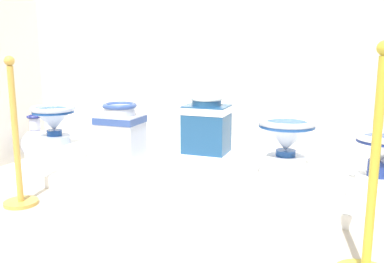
# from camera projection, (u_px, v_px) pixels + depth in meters

# --- Properties ---
(display_platform) EXTENTS (3.07, 0.90, 0.09)m
(display_platform) POSITION_uv_depth(u_px,v_px,m) (202.00, 180.00, 3.20)
(display_platform) COLOR white
(display_platform) RESTS_ON ground_plane
(plinth_block_central_ornate) EXTENTS (0.31, 0.36, 0.15)m
(plinth_block_central_ornate) POSITION_uv_depth(u_px,v_px,m) (56.00, 153.00, 3.53)
(plinth_block_central_ornate) COLOR white
(plinth_block_central_ornate) RESTS_ON display_platform
(antique_toilet_central_ornate) EXTENTS (0.35, 0.35, 0.31)m
(antique_toilet_central_ornate) POSITION_uv_depth(u_px,v_px,m) (54.00, 119.00, 3.48)
(antique_toilet_central_ornate) COLOR #9BACCC
(antique_toilet_central_ornate) RESTS_ON plinth_block_central_ornate
(plinth_block_leftmost) EXTENTS (0.36, 0.38, 0.09)m
(plinth_block_leftmost) POSITION_uv_depth(u_px,v_px,m) (122.00, 163.00, 3.35)
(plinth_block_leftmost) COLOR white
(plinth_block_leftmost) RESTS_ON display_platform
(antique_toilet_leftmost) EXTENTS (0.32, 0.28, 0.42)m
(antique_toilet_leftmost) POSITION_uv_depth(u_px,v_px,m) (120.00, 130.00, 3.30)
(antique_toilet_leftmost) COLOR #ABB5CE
(antique_toilet_leftmost) RESTS_ON plinth_block_leftmost
(plinth_block_tall_cobalt) EXTENTS (0.37, 0.35, 0.16)m
(plinth_block_tall_cobalt) POSITION_uv_depth(u_px,v_px,m) (206.00, 163.00, 3.21)
(plinth_block_tall_cobalt) COLOR white
(plinth_block_tall_cobalt) RESTS_ON display_platform
(antique_toilet_tall_cobalt) EXTENTS (0.32, 0.25, 0.42)m
(antique_toilet_tall_cobalt) POSITION_uv_depth(u_px,v_px,m) (207.00, 123.00, 3.15)
(antique_toilet_tall_cobalt) COLOR navy
(antique_toilet_tall_cobalt) RESTS_ON plinth_block_tall_cobalt
(plinth_block_broad_patterned) EXTENTS (0.29, 0.29, 0.12)m
(plinth_block_broad_patterned) POSITION_uv_depth(u_px,v_px,m) (285.00, 173.00, 3.02)
(plinth_block_broad_patterned) COLOR white
(plinth_block_broad_patterned) RESTS_ON display_platform
(antique_toilet_broad_patterned) EXTENTS (0.40, 0.40, 0.32)m
(antique_toilet_broad_patterned) POSITION_uv_depth(u_px,v_px,m) (286.00, 135.00, 2.97)
(antique_toilet_broad_patterned) COLOR #B0BBCF
(antique_toilet_broad_patterned) RESTS_ON plinth_block_broad_patterned
(plinth_block_rightmost) EXTENTS (0.38, 0.30, 0.07)m
(plinth_block_rightmost) POSITION_uv_depth(u_px,v_px,m) (378.00, 189.00, 2.77)
(plinth_block_rightmost) COLOR white
(plinth_block_rightmost) RESTS_ON display_platform
(antique_toilet_rightmost) EXTENTS (0.34, 0.34, 0.33)m
(antique_toilet_rightmost) POSITION_uv_depth(u_px,v_px,m) (381.00, 151.00, 2.72)
(antique_toilet_rightmost) COLOR white
(antique_toilet_rightmost) RESTS_ON plinth_block_rightmost
(decorative_vase_companion) EXTENTS (0.26, 0.26, 0.43)m
(decorative_vase_companion) POSITION_uv_depth(u_px,v_px,m) (36.00, 143.00, 3.82)
(decorative_vase_companion) COLOR navy
(decorative_vase_companion) RESTS_ON ground_plane
(stanchion_post_near_left) EXTENTS (0.22, 0.22, 0.97)m
(stanchion_post_near_left) POSITION_uv_depth(u_px,v_px,m) (17.00, 157.00, 2.77)
(stanchion_post_near_left) COLOR #BA903C
(stanchion_post_near_left) RESTS_ON ground_plane
(stanchion_post_near_right) EXTENTS (0.27, 0.27, 1.05)m
(stanchion_post_near_right) POSITION_uv_depth(u_px,v_px,m) (370.00, 216.00, 1.88)
(stanchion_post_near_right) COLOR gold
(stanchion_post_near_right) RESTS_ON ground_plane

